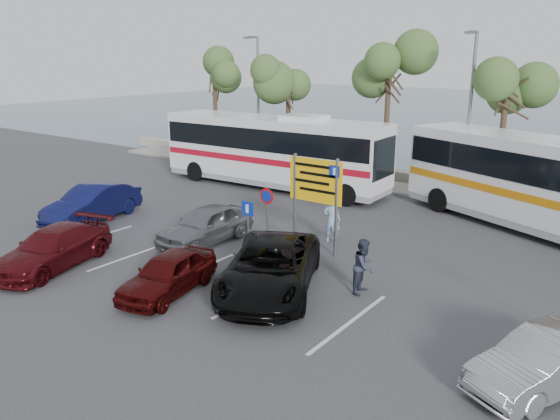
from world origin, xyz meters
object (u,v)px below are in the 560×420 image
Objects in this scene: coach_bus_left at (273,153)px; car_red at (168,274)px; coach_bus_right at (551,189)px; car_maroon at (53,248)px; car_blue at (93,203)px; car_silver_b at (546,362)px; street_lamp_right at (469,109)px; car_silver_a at (206,225)px; direction_sign at (315,188)px; pedestrian_near at (332,220)px; pedestrian_far at (364,266)px; suv_black at (270,267)px; street_lamp_left at (257,97)px.

coach_bus_left reaches higher than car_red.
car_maroon is at bearing -132.55° from coach_bus_right.
coach_bus_right is 2.76× the size of car_blue.
coach_bus_right reaches higher than car_silver_b.
street_lamp_right is at bearing 48.68° from car_maroon.
street_lamp_right is at bearing 34.85° from car_blue.
street_lamp_right is 2.13× the size of car_red.
coach_bus_right reaches higher than car_silver_a.
car_maroon is (-6.36, -6.70, -1.75)m from direction_sign.
car_silver_a is at bearing 108.99° from car_red.
car_silver_b is (12.78, -2.61, -0.08)m from car_silver_a.
pedestrian_near is 4.70m from pedestrian_far.
car_red is (-3.55, -16.14, -3.96)m from street_lamp_right.
pedestrian_near is at bearing 72.92° from suv_black.
pedestrian_far is (14.23, -12.52, -3.73)m from street_lamp_left.
street_lamp_right is 1.67× the size of car_blue.
coach_bus_left is at bearing 111.35° from car_silver_a.
street_lamp_left is 1.42× the size of suv_black.
street_lamp_left reaches higher than car_red.
direction_sign reaches higher than car_silver_a.
car_red is at bearing -146.91° from car_silver_b.
pedestrian_far is at bearing 25.89° from car_red.
street_lamp_left is at bearing 139.22° from coach_bus_left.
street_lamp_left is 14.46m from car_silver_a.
pedestrian_near reaches higher than car_red.
direction_sign is 9.40m from car_maroon.
pedestrian_far reaches higher than car_silver_b.
pedestrian_near reaches higher than car_silver_a.
pedestrian_far is (9.58, 4.50, 0.19)m from car_maroon.
street_lamp_right is at bearing 146.14° from coach_bus_right.
car_silver_b is at bearing -35.42° from coach_bus_left.
coach_bus_right reaches higher than car_red.
pedestrian_far is (1.23, -12.52, -3.73)m from street_lamp_right.
street_lamp_right is 1.42× the size of suv_black.
street_lamp_right is at bearing 0.21° from pedestrian_far.
coach_bus_right is 2.83× the size of car_maroon.
pedestrian_near is (-2.00, -9.11, -3.68)m from street_lamp_right.
pedestrian_near is (1.55, 7.03, 0.28)m from car_red.
car_blue is at bearing -132.99° from street_lamp_right.
car_silver_a is 0.75× the size of suv_black.
coach_bus_right is at bearing -156.25° from pedestrian_near.
street_lamp_right is at bearing -121.75° from pedestrian_near.
direction_sign is (11.00, -10.32, -2.17)m from street_lamp_left.
direction_sign is (-2.00, -10.32, -2.17)m from street_lamp_right.
car_blue is 5.52m from car_maroon.
direction_sign is at bearing 31.32° from car_maroon.
street_lamp_left is 19.31m from pedestrian_far.
street_lamp_left reaches higher than direction_sign.
car_silver_a is (3.55, -9.00, -1.17)m from coach_bus_left.
car_red is 7.21m from pedestrian_near.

